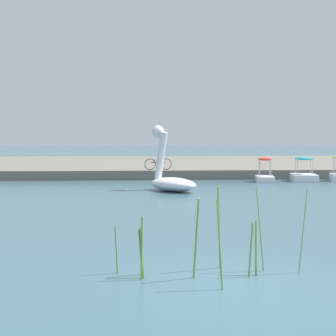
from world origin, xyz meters
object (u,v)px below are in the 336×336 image
object	(u,v)px
bicycle_parked	(158,164)
pedal_boat_teal	(304,175)
pedal_boat_red	(265,175)
swan_boat	(171,177)

from	to	relation	value
bicycle_parked	pedal_boat_teal	bearing A→B (deg)	-14.83
pedal_boat_red	swan_boat	bearing A→B (deg)	-139.78
pedal_boat_red	bicycle_parked	bearing A→B (deg)	157.95
bicycle_parked	pedal_boat_red	bearing A→B (deg)	-22.05
swan_boat	pedal_boat_red	distance (m)	7.60
swan_boat	bicycle_parked	size ratio (longest dim) A/B	1.84
swan_boat	pedal_boat_teal	world-z (taller)	swan_boat
pedal_boat_teal	pedal_boat_red	bearing A→B (deg)	-174.72
pedal_boat_teal	bicycle_parked	bearing A→B (deg)	165.17
pedal_boat_teal	bicycle_parked	size ratio (longest dim) A/B	1.40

